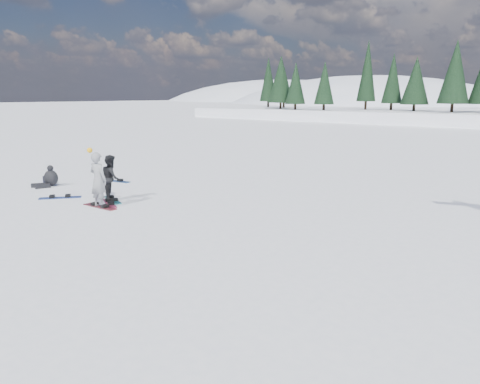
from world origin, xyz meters
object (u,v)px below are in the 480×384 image
at_px(snowboarder_man, 111,178).
at_px(snowboarder_woman, 98,180).
at_px(snowboard_loose_c, 115,181).
at_px(snowboard_loose_b, 110,203).
at_px(gear_bag, 47,180).
at_px(snowboard_loose_a, 60,198).
at_px(seated_rider, 50,178).

bearing_deg(snowboarder_man, snowboarder_woman, 154.92).
distance_m(snowboarder_man, snowboard_loose_c, 3.99).
bearing_deg(snowboard_loose_b, snowboarder_woman, -45.46).
height_order(gear_bag, snowboard_loose_a, gear_bag).
height_order(snowboard_loose_b, snowboard_loose_a, same).
height_order(snowboard_loose_c, snowboard_loose_a, same).
bearing_deg(seated_rider, snowboarder_man, 25.49).
bearing_deg(seated_rider, snowboard_loose_a, 3.33).
distance_m(snowboard_loose_c, snowboard_loose_a, 3.61).
height_order(seated_rider, snowboard_loose_b, seated_rider).
relative_size(snowboarder_man, gear_bag, 3.71).
bearing_deg(snowboard_loose_b, snowboarder_man, 160.46).
bearing_deg(seated_rider, gear_bag, -175.38).
distance_m(seated_rider, snowboard_loose_b, 4.67).
distance_m(snowboard_loose_b, snowboard_loose_a, 2.29).
height_order(snowboarder_woman, snowboarder_man, snowboarder_woman).
distance_m(gear_bag, snowboard_loose_a, 3.37).
distance_m(seated_rider, snowboard_loose_a, 2.64).
distance_m(snowboarder_woman, seated_rider, 4.92).
bearing_deg(snowboard_loose_c, snowboarder_woman, -53.84).
relative_size(snowboarder_woman, gear_bag, 4.55).
height_order(seated_rider, snowboard_loose_c, seated_rider).
xyz_separation_m(seated_rider, snowboard_loose_a, (2.44, -0.96, -0.33)).
bearing_deg(snowboard_loose_a, snowboard_loose_c, 58.35).
bearing_deg(snowboard_loose_b, seated_rider, -157.15).
bearing_deg(snowboarder_man, snowboard_loose_a, 63.31).
height_order(seated_rider, gear_bag, seated_rider).
relative_size(snowboarder_woman, seated_rider, 1.77).
bearing_deg(snowboard_loose_a, seated_rider, 106.39).
relative_size(snowboard_loose_b, snowboard_loose_a, 1.00).
bearing_deg(snowboarder_man, snowboard_loose_c, -2.91).
bearing_deg(snowboarder_woman, gear_bag, -18.07).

